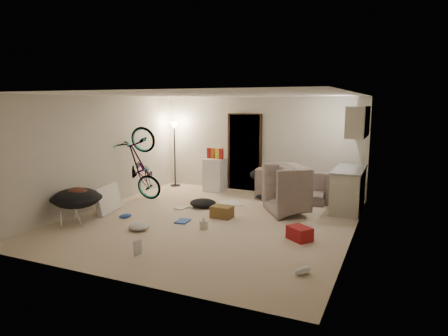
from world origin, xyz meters
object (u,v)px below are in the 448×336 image
at_px(floor_lamp, 174,140).
at_px(mini_fridge, 215,175).
at_px(bicycle, 141,180).
at_px(juicer, 204,224).
at_px(drink_case_b, 300,233).
at_px(tv_box, 108,199).
at_px(armchair, 303,195).
at_px(drink_case_a, 222,212).
at_px(sofa, 297,188).
at_px(kitchen_counter, 348,190).
at_px(saucer_chair, 77,203).

bearing_deg(floor_lamp, mini_fridge, -4.40).
distance_m(floor_lamp, bicycle, 1.96).
bearing_deg(juicer, drink_case_b, 4.16).
height_order(mini_fridge, tv_box, mini_fridge).
relative_size(armchair, drink_case_a, 2.72).
relative_size(sofa, armchair, 1.65).
distance_m(bicycle, drink_case_a, 2.54).
height_order(kitchen_counter, mini_fridge, kitchen_counter).
height_order(kitchen_counter, armchair, kitchen_counter).
bearing_deg(saucer_chair, kitchen_counter, 34.44).
bearing_deg(bicycle, drink_case_b, -112.65).
bearing_deg(sofa, armchair, 109.15).
height_order(kitchen_counter, bicycle, bicycle).
height_order(kitchen_counter, drink_case_a, kitchen_counter).
xyz_separation_m(kitchen_counter, saucer_chair, (-4.73, -3.24, -0.03)).
bearing_deg(drink_case_b, kitchen_counter, 114.96).
bearing_deg(juicer, mini_fridge, 111.66).
relative_size(sofa, saucer_chair, 1.96).
distance_m(bicycle, drink_case_b, 4.44).
relative_size(kitchen_counter, tv_box, 1.70).
xyz_separation_m(sofa, tv_box, (-3.47, -2.79, 0.01)).
height_order(floor_lamp, drink_case_b, floor_lamp).
xyz_separation_m(kitchen_counter, bicycle, (-4.73, -1.13, 0.04)).
relative_size(kitchen_counter, mini_fridge, 1.72).
xyz_separation_m(floor_lamp, drink_case_a, (2.54, -2.39, -1.18)).
bearing_deg(floor_lamp, tv_box, -88.08).
xyz_separation_m(bicycle, juicer, (2.44, -1.44, -0.38)).
bearing_deg(armchair, tv_box, 80.21).
bearing_deg(bicycle, mini_fridge, -41.06).
relative_size(armchair, mini_fridge, 1.34).
distance_m(kitchen_counter, drink_case_a, 2.89).
bearing_deg(tv_box, floor_lamp, 80.51).
xyz_separation_m(bicycle, tv_box, (0.00, -1.21, -0.19)).
xyz_separation_m(floor_lamp, tv_box, (0.10, -2.99, -1.02)).
xyz_separation_m(floor_lamp, drink_case_b, (4.33, -3.08, -1.19)).
bearing_deg(juicer, kitchen_counter, 48.21).
xyz_separation_m(sofa, saucer_chair, (-3.47, -3.69, 0.13)).
distance_m(sofa, bicycle, 3.82).
xyz_separation_m(drink_case_b, juicer, (-1.79, -0.13, -0.02)).
xyz_separation_m(bicycle, drink_case_a, (2.44, -0.61, -0.36)).
xyz_separation_m(mini_fridge, juicer, (1.24, -3.11, -0.34)).
height_order(kitchen_counter, drink_case_b, kitchen_counter).
height_order(saucer_chair, drink_case_a, saucer_chair).
bearing_deg(kitchen_counter, mini_fridge, 171.14).
relative_size(floor_lamp, saucer_chair, 1.84).
height_order(armchair, tv_box, armchair).
bearing_deg(saucer_chair, drink_case_b, 10.84).
distance_m(armchair, mini_fridge, 2.92).
distance_m(tv_box, drink_case_a, 2.52).
xyz_separation_m(kitchen_counter, sofa, (-1.26, 0.45, -0.16)).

